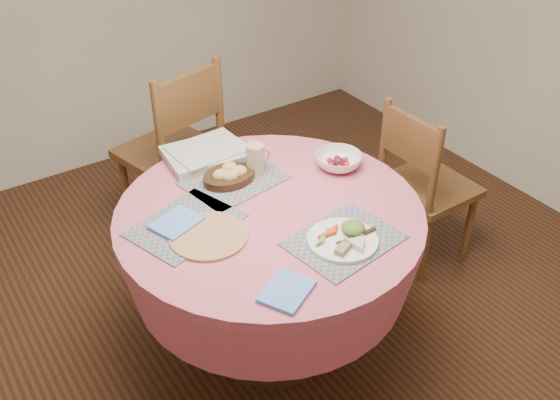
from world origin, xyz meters
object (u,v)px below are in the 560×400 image
Objects in this scene: wicker_trivet at (208,236)px; dinner_plate at (345,238)px; latte_mug at (256,158)px; chair_right at (422,183)px; fruit_bowl at (338,161)px; dining_table at (270,248)px; chair_back at (176,148)px; bread_bowl at (229,175)px.

dinner_plate is at bearing -37.90° from wicker_trivet.
dinner_plate is at bearing -88.71° from latte_mug.
chair_right is 0.63m from fruit_bowl.
fruit_bowl is at bearing 13.70° from dining_table.
chair_back is 7.75× the size of latte_mug.
chair_back is at bearing 71.41° from wicker_trivet.
chair_right reaches higher than latte_mug.
dining_table is 0.35m from bread_bowl.
dinner_plate is 0.60m from latte_mug.
latte_mug is (0.39, 0.28, 0.07)m from wicker_trivet.
chair_right is at bearing 26.01° from dinner_plate.
wicker_trivet is 0.51m from dinner_plate.
dining_table is at bearing 109.64° from dinner_plate.
bread_bowl is 0.14m from latte_mug.
wicker_trivet is 0.49m from latte_mug.
dining_table is 1.21× the size of chair_back.
dinner_plate reaches higher than dining_table.
dinner_plate reaches higher than wicker_trivet.
dining_table is at bearing -111.34° from latte_mug.
chair_back reaches higher than wicker_trivet.
chair_back is at bearing 93.47° from latte_mug.
fruit_bowl is (0.43, 0.10, 0.23)m from dining_table.
chair_back reaches higher than chair_right.
wicker_trivet is 1.13× the size of dinner_plate.
latte_mug is at bearing 153.32° from fruit_bowl.
bread_bowl is (-1.01, 0.18, 0.31)m from chair_right.
wicker_trivet reaches higher than dining_table.
dining_table is 4.13× the size of wicker_trivet.
fruit_bowl is (0.71, 0.12, 0.03)m from wicker_trivet.
fruit_bowl reaches higher than dining_table.
latte_mug is (-0.01, 0.60, 0.05)m from dinner_plate.
wicker_trivet is (-0.29, -0.02, 0.20)m from dining_table.
chair_right reaches higher than dinner_plate.
dinner_plate is (0.40, -0.31, 0.02)m from wicker_trivet.
wicker_trivet is 0.72m from fruit_bowl.
wicker_trivet is at bearing -176.61° from dining_table.
chair_back is 3.93× the size of fruit_bowl.
chair_right reaches higher than fruit_bowl.
chair_right is 0.88× the size of chair_back.
chair_back is at bearing 86.61° from dining_table.
chair_back is 1.01m from fruit_bowl.
bread_bowl reaches higher than wicker_trivet.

